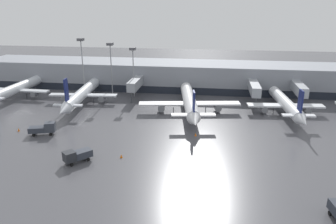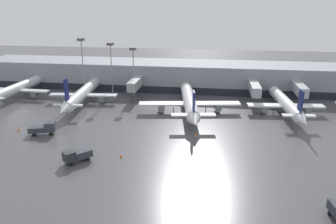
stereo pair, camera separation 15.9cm
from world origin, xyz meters
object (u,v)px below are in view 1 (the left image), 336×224
Objects in this scene: parked_jet_1 at (189,102)px; service_truck_2 at (44,128)px; traffic_cone_0 at (121,156)px; traffic_cone_2 at (19,130)px; apron_light_mast_3 at (133,57)px; traffic_cone_1 at (196,134)px; parked_jet_0 at (17,88)px; apron_light_mast_1 at (110,54)px; parked_jet_4 at (286,104)px; service_truck_1 at (77,155)px; parked_jet_3 at (83,93)px; apron_light_mast_6 at (81,51)px.

service_truck_2 is at bearing 114.02° from parked_jet_1.
traffic_cone_0 is 0.91× the size of traffic_cone_2.
traffic_cone_1 is at bearing -54.18° from apron_light_mast_3.
parked_jet_0 is 31.07m from apron_light_mast_1.
apron_light_mast_3 is at bearing 71.10° from parked_jet_4.
apron_light_mast_1 is at bearing 133.73° from traffic_cone_1.
apron_light_mast_3 reaches higher than service_truck_2.
traffic_cone_0 is at bearing -19.74° from traffic_cone_2.
parked_jet_4 is 56.31m from service_truck_1.
parked_jet_3 is 40.76m from traffic_cone_1.
parked_jet_1 is 2.02× the size of apron_light_mast_6.
traffic_cone_1 is 43.46m from apron_light_mast_1.
apron_light_mast_3 is at bearing 100.25° from traffic_cone_0.
traffic_cone_1 is (34.43, 4.03, -1.16)m from service_truck_2.
parked_jet_1 is 32.45m from parked_jet_3.
apron_light_mast_6 is (-3.00, 32.52, 12.86)m from service_truck_2.
service_truck_2 reaches higher than traffic_cone_1.
parked_jet_4 is at bearing 4.42° from service_truck_2.
traffic_cone_2 is 34.67m from apron_light_mast_6.
apron_light_mast_3 is at bearing 45.75° from parked_jet_1.
traffic_cone_0 is at bearing -127.47° from parked_jet_0.
apron_light_mast_1 is (5.77, 33.99, 11.89)m from service_truck_2.
parked_jet_0 is 35.05m from service_truck_2.
parked_jet_1 is at bearing 69.40° from traffic_cone_0.
parked_jet_1 is 5.95× the size of service_truck_2.
parked_jet_1 reaches higher than service_truck_2.
apron_light_mast_1 is at bearing 178.16° from apron_light_mast_3.
apron_light_mast_1 reaches higher than service_truck_2.
service_truck_1 reaches higher than traffic_cone_1.
parked_jet_3 reaches higher than parked_jet_4.
apron_light_mast_6 is (-2.56, 7.53, 11.39)m from parked_jet_3.
traffic_cone_0 is at bearing -79.75° from apron_light_mast_3.
parked_jet_1 is 25.83m from parked_jet_4.
service_truck_2 is at bearing 106.65° from parked_jet_4.
parked_jet_4 is 61.75m from service_truck_2.
parked_jet_1 is 16.84m from traffic_cone_1.
parked_jet_0 reaches higher than traffic_cone_0.
parked_jet_1 is 38.44m from apron_light_mast_6.
parked_jet_0 is at bearing 74.63° from parked_jet_1.
parked_jet_1 is 54.26× the size of traffic_cone_0.
apron_light_mast_6 is (19.64, 5.82, 11.21)m from parked_jet_0.
traffic_cone_0 is 29.37m from traffic_cone_2.
parked_jet_0 is 80.16m from parked_jet_4.
parked_jet_0 reaches higher than parked_jet_1.
apron_light_mast_1 is 1.08× the size of apron_light_mast_3.
traffic_cone_2 reaches higher than traffic_cone_1.
traffic_cone_0 is at bearing 152.97° from service_truck_1.
apron_light_mast_1 is at bearing -39.53° from parked_jet_3.
parked_jet_3 reaches higher than service_truck_2.
apron_light_mast_1 is at bearing -128.95° from service_truck_1.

